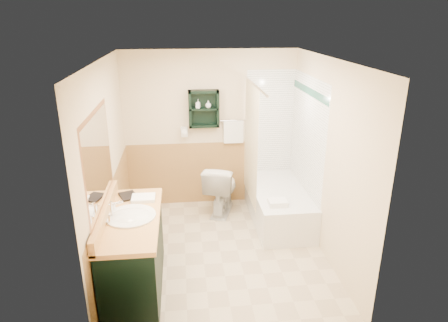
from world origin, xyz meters
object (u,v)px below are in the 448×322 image
at_px(hair_dryer, 184,132).
at_px(vanity, 134,253).
at_px(wall_shelf, 204,109).
at_px(bathtub, 279,205).
at_px(vanity_book, 119,189).
at_px(soap_bottle_b, 208,105).
at_px(toilet, 221,189).
at_px(soap_bottle_a, 198,106).

height_order(hair_dryer, vanity, hair_dryer).
xyz_separation_m(wall_shelf, bathtub, (1.03, -0.68, -1.30)).
bearing_deg(vanity_book, vanity, -92.16).
bearing_deg(vanity, soap_bottle_b, 64.50).
relative_size(vanity, soap_bottle_b, 12.82).
relative_size(bathtub, soap_bottle_b, 13.73).
distance_m(wall_shelf, bathtub, 1.79).
bearing_deg(toilet, soap_bottle_b, -42.75).
bearing_deg(vanity, soap_bottle_a, 68.09).
height_order(hair_dryer, vanity_book, hair_dryer).
distance_m(vanity, toilet, 2.06).
xyz_separation_m(wall_shelf, vanity_book, (-1.06, -1.56, -0.54)).
distance_m(bathtub, vanity_book, 2.39).
bearing_deg(wall_shelf, vanity, -113.88).
bearing_deg(soap_bottle_b, vanity_book, -125.87).
bearing_deg(hair_dryer, toilet, -30.99).
height_order(bathtub, toilet, toilet).
height_order(hair_dryer, toilet, hair_dryer).
bearing_deg(soap_bottle_b, vanity, -115.50).
height_order(bathtub, vanity_book, vanity_book).
height_order(wall_shelf, vanity, wall_shelf).
bearing_deg(bathtub, soap_bottle_b, 144.76).
bearing_deg(toilet, vanity, 75.08).
bearing_deg(vanity_book, toilet, 22.68).
height_order(vanity_book, soap_bottle_b, soap_bottle_b).
bearing_deg(hair_dryer, vanity_book, -115.57).
bearing_deg(soap_bottle_b, toilet, -60.79).
relative_size(vanity_book, soap_bottle_a, 1.91).
bearing_deg(wall_shelf, hair_dryer, 175.24).
height_order(wall_shelf, hair_dryer, wall_shelf).
xyz_separation_m(vanity, soap_bottle_b, (0.96, 2.02, 1.16)).
bearing_deg(soap_bottle_a, vanity_book, -122.06).
bearing_deg(soap_bottle_a, bathtub, -31.40).
distance_m(hair_dryer, vanity_book, 1.77).
bearing_deg(vanity_book, wall_shelf, 33.88).
bearing_deg(soap_bottle_a, hair_dryer, 172.09).
xyz_separation_m(vanity_book, soap_bottle_a, (0.98, 1.56, 0.59)).
bearing_deg(bathtub, wall_shelf, 146.36).
bearing_deg(hair_dryer, bathtub, -28.08).
bearing_deg(wall_shelf, toilet, -52.10).
xyz_separation_m(bathtub, soap_bottle_a, (-1.11, 0.68, 1.34)).
xyz_separation_m(hair_dryer, bathtub, (1.33, -0.71, -0.95)).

